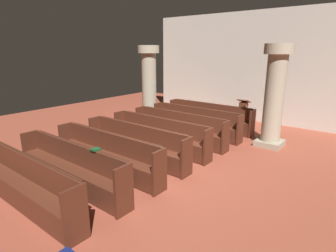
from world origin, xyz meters
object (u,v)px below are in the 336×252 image
(pew_row_2, at_px, (179,127))
(pew_row_1, at_px, (195,121))
(pew_row_4, at_px, (136,142))
(pew_row_0, at_px, (209,116))
(pillar_aisle_side, at_px, (274,95))
(pew_row_3, at_px, (159,133))
(pew_row_7, at_px, (24,182))
(lectern, at_px, (243,115))
(hymn_book, at_px, (96,149))
(pew_row_6, at_px, (71,165))
(pillar_far_side, at_px, (149,83))
(pew_row_5, at_px, (107,152))

(pew_row_2, bearing_deg, pew_row_1, 90.00)
(pew_row_2, distance_m, pew_row_4, 2.01)
(pew_row_0, bearing_deg, pillar_aisle_side, -11.98)
(pew_row_3, bearing_deg, pew_row_4, -90.00)
(pew_row_4, xyz_separation_m, pew_row_7, (0.00, -3.02, 0.00))
(pew_row_3, relative_size, pillar_aisle_side, 1.11)
(lectern, height_order, hymn_book, lectern)
(pew_row_7, relative_size, lectern, 3.22)
(pillar_aisle_side, bearing_deg, lectern, 133.73)
(pew_row_6, distance_m, pillar_far_side, 5.99)
(pillar_far_side, height_order, lectern, pillar_far_side)
(hymn_book, bearing_deg, pillar_far_side, 121.53)
(lectern, bearing_deg, pew_row_2, -104.35)
(pew_row_3, distance_m, pillar_far_side, 3.57)
(pew_row_5, bearing_deg, pillar_far_side, 119.75)
(pew_row_0, relative_size, hymn_book, 19.04)
(pew_row_2, xyz_separation_m, pew_row_6, (0.00, -4.02, 0.00))
(pew_row_2, xyz_separation_m, lectern, (0.83, 3.25, -0.07))
(lectern, xyz_separation_m, hymn_book, (-0.15, -7.08, 0.53))
(pew_row_0, xyz_separation_m, pew_row_7, (0.00, -7.04, 0.00))
(pew_row_6, distance_m, pillar_aisle_side, 6.15)
(pew_row_4, relative_size, pillar_aisle_side, 1.11)
(pew_row_4, relative_size, hymn_book, 19.04)
(pew_row_4, distance_m, lectern, 5.32)
(pew_row_6, relative_size, pillar_far_side, 1.11)
(pew_row_5, xyz_separation_m, pillar_far_side, (-2.48, 4.33, 1.12))
(pew_row_5, height_order, pillar_aisle_side, pillar_aisle_side)
(pew_row_6, relative_size, lectern, 3.22)
(pillar_far_side, bearing_deg, pew_row_3, -43.16)
(pew_row_2, bearing_deg, lectern, 75.65)
(pew_row_0, height_order, pew_row_1, same)
(pew_row_7, bearing_deg, pew_row_6, 90.00)
(lectern, distance_m, hymn_book, 7.10)
(pew_row_4, distance_m, pew_row_6, 2.01)
(lectern, bearing_deg, hymn_book, -91.19)
(lectern, relative_size, hymn_book, 5.91)
(pew_row_5, distance_m, lectern, 6.32)
(pew_row_4, xyz_separation_m, pillar_far_side, (-2.48, 3.33, 1.12))
(pew_row_7, bearing_deg, pew_row_0, 90.00)
(pew_row_5, xyz_separation_m, hymn_book, (0.68, -0.82, 0.47))
(pew_row_1, distance_m, pew_row_7, 6.03)
(pew_row_5, xyz_separation_m, pillar_aisle_side, (2.53, 4.49, 1.12))
(pew_row_1, relative_size, pew_row_7, 1.00)
(pew_row_3, distance_m, pew_row_7, 4.02)
(pew_row_6, height_order, lectern, lectern)
(pew_row_1, bearing_deg, pew_row_6, -90.00)
(pew_row_3, distance_m, lectern, 4.33)
(pew_row_1, distance_m, pillar_far_side, 2.74)
(pew_row_5, relative_size, pillar_aisle_side, 1.11)
(pew_row_4, relative_size, pew_row_7, 1.00)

